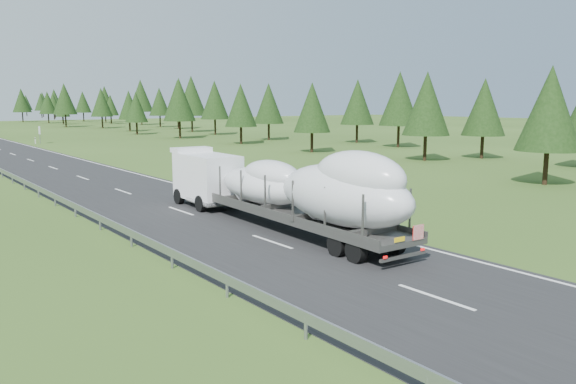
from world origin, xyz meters
TOP-DOWN VIEW (x-y plane):
  - ground at (0.00, 0.00)m, footprint 400.00×400.00m
  - highway_sign at (7.20, 80.00)m, footprint 0.08×0.90m
  - tree_line_right at (39.95, 112.93)m, footprint 27.72×303.21m
  - boat_truck at (1.98, 10.51)m, footprint 3.15×18.57m

SIDE VIEW (x-z plane):
  - ground at x=0.00m, z-range 0.00..0.00m
  - highway_sign at x=7.20m, z-range 0.51..3.11m
  - boat_truck at x=1.98m, z-range 0.04..4.27m
  - tree_line_right at x=39.95m, z-range 0.27..12.83m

